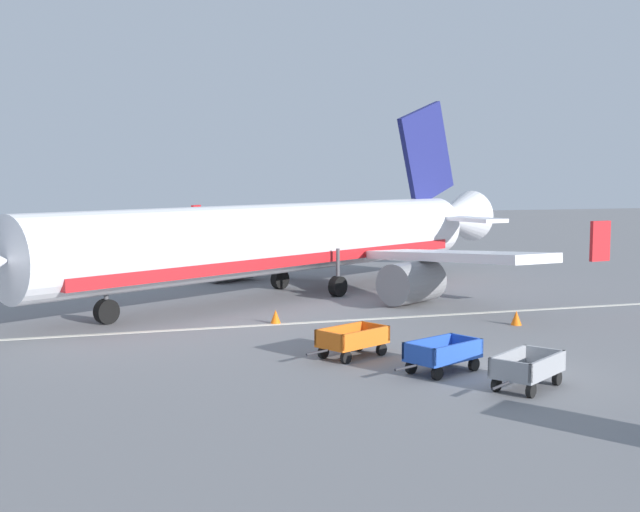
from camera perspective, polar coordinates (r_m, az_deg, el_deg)
The scene contains 8 objects.
ground_plane at distance 28.22m, azimuth 12.76°, elevation -7.90°, with size 220.00×220.00×0.00m, color slate.
apron_stripe at distance 37.78m, azimuth 4.41°, elevation -4.32°, with size 120.00×0.36×0.01m, color silver.
airplane at distance 44.45m, azimuth -2.14°, elevation 1.15°, with size 34.19×28.48×11.34m.
baggage_cart_nearest at distance 26.26m, azimuth 14.17°, elevation -7.61°, with size 3.37×2.57×1.07m.
baggage_cart_second_in_row at distance 27.78m, azimuth 8.49°, elevation -6.77°, with size 3.55×2.29×1.07m.
baggage_cart_third_in_row at distance 29.76m, azimuth 2.26°, elevation -5.87°, with size 3.50×2.38×1.07m.
traffic_cone_near_plane at distance 36.42m, azimuth -3.10°, elevation -4.21°, with size 0.47×0.47×0.62m, color orange.
traffic_cone_mid_apron at distance 37.00m, azimuth 13.44°, elevation -4.19°, with size 0.48×0.48×0.63m, color orange.
Camera 1 is at (-13.96, -23.63, 6.56)m, focal length 46.19 mm.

